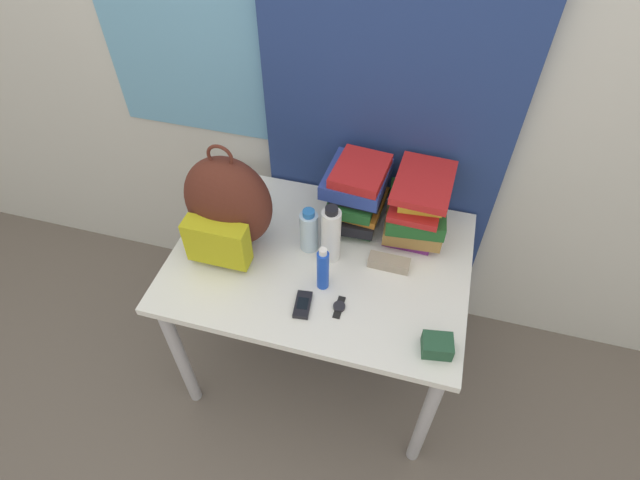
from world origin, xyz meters
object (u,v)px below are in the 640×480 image
(book_stack_center, at_px, (417,207))
(sunglasses_case, at_px, (389,263))
(book_stack_left, at_px, (357,192))
(cell_phone, at_px, (304,305))
(camera_pouch, at_px, (437,346))
(sunscreen_bottle, at_px, (323,269))
(water_bottle, at_px, (309,231))
(wristwatch, at_px, (339,307))
(sports_bottle, at_px, (331,235))
(backpack, at_px, (227,206))

(book_stack_center, relative_size, sunglasses_case, 1.91)
(book_stack_left, xyz_separation_m, cell_phone, (-0.08, -0.46, -0.13))
(camera_pouch, bearing_deg, sunscreen_bottle, 159.43)
(book_stack_center, relative_size, water_bottle, 1.52)
(water_bottle, relative_size, wristwatch, 2.05)
(water_bottle, bearing_deg, sports_bottle, -15.96)
(sunscreen_bottle, bearing_deg, water_bottle, 120.65)
(wristwatch, bearing_deg, backpack, 157.37)
(book_stack_center, distance_m, sunscreen_bottle, 0.44)
(book_stack_center, distance_m, sunglasses_case, 0.24)
(cell_phone, relative_size, camera_pouch, 1.07)
(water_bottle, distance_m, wristwatch, 0.31)
(sports_bottle, height_order, camera_pouch, sports_bottle)
(book_stack_center, xyz_separation_m, cell_phone, (-0.31, -0.46, -0.12))
(water_bottle, xyz_separation_m, sports_bottle, (0.09, -0.03, 0.03))
(cell_phone, bearing_deg, sports_bottle, 82.51)
(backpack, xyz_separation_m, sunglasses_case, (0.59, 0.03, -0.17))
(book_stack_left, xyz_separation_m, sunscreen_bottle, (-0.04, -0.36, -0.05))
(sunglasses_case, height_order, camera_pouch, camera_pouch)
(book_stack_center, bearing_deg, book_stack_left, 179.03)
(sunglasses_case, bearing_deg, wristwatch, -119.85)
(book_stack_center, height_order, wristwatch, book_stack_center)
(camera_pouch, distance_m, wristwatch, 0.35)
(backpack, bearing_deg, book_stack_center, 20.10)
(backpack, relative_size, cell_phone, 3.91)
(book_stack_left, height_order, wristwatch, book_stack_left)
(backpack, xyz_separation_m, sports_bottle, (0.38, 0.02, -0.07))
(water_bottle, relative_size, sunglasses_case, 1.25)
(backpack, height_order, sunglasses_case, backpack)
(backpack, distance_m, book_stack_center, 0.70)
(book_stack_left, xyz_separation_m, sports_bottle, (-0.04, -0.22, -0.02))
(book_stack_left, xyz_separation_m, wristwatch, (0.04, -0.44, -0.13))
(book_stack_center, relative_size, wristwatch, 3.13)
(backpack, relative_size, sports_bottle, 1.77)
(sunglasses_case, bearing_deg, sports_bottle, -176.93)
(sunscreen_bottle, distance_m, cell_phone, 0.14)
(cell_phone, relative_size, wristwatch, 1.23)
(water_bottle, height_order, sunglasses_case, water_bottle)
(sports_bottle, xyz_separation_m, camera_pouch, (0.42, -0.29, -0.09))
(book_stack_left, relative_size, sunglasses_case, 1.86)
(sports_bottle, height_order, cell_phone, sports_bottle)
(sports_bottle, bearing_deg, book_stack_left, 78.71)
(book_stack_center, relative_size, sunscreen_bottle, 1.51)
(camera_pouch, height_order, wristwatch, camera_pouch)
(cell_phone, bearing_deg, camera_pouch, -6.44)
(backpack, distance_m, sunscreen_bottle, 0.41)
(book_stack_left, relative_size, book_stack_center, 0.98)
(book_stack_left, bearing_deg, cell_phone, -99.31)
(book_stack_left, height_order, sunscreen_bottle, book_stack_left)
(sunglasses_case, relative_size, camera_pouch, 1.43)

